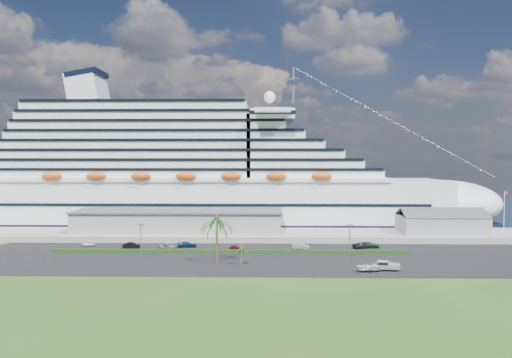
{
  "coord_description": "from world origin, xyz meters",
  "views": [
    {
      "loc": [
        1.0,
        -105.49,
        23.88
      ],
      "look_at": [
        -1.87,
        30.0,
        17.79
      ],
      "focal_mm": 35.0,
      "sensor_mm": 36.0,
      "label": 1
    }
  ],
  "objects_px": {
    "boat_trailer": "(368,267)",
    "pickup_truck": "(385,265)",
    "parked_car_3": "(187,244)",
    "cruise_ship": "(201,178)"
  },
  "relations": [
    {
      "from": "cruise_ship",
      "to": "boat_trailer",
      "type": "bearing_deg",
      "value": -57.04
    },
    {
      "from": "boat_trailer",
      "to": "pickup_truck",
      "type": "bearing_deg",
      "value": 17.89
    },
    {
      "from": "cruise_ship",
      "to": "parked_car_3",
      "type": "height_order",
      "value": "cruise_ship"
    },
    {
      "from": "parked_car_3",
      "to": "pickup_truck",
      "type": "height_order",
      "value": "pickup_truck"
    },
    {
      "from": "parked_car_3",
      "to": "pickup_truck",
      "type": "relative_size",
      "value": 0.86
    },
    {
      "from": "pickup_truck",
      "to": "boat_trailer",
      "type": "distance_m",
      "value": 3.97
    },
    {
      "from": "parked_car_3",
      "to": "boat_trailer",
      "type": "xyz_separation_m",
      "value": [
        41.88,
        -27.09,
        0.3
      ]
    },
    {
      "from": "parked_car_3",
      "to": "cruise_ship",
      "type": "bearing_deg",
      "value": -6.86
    },
    {
      "from": "cruise_ship",
      "to": "boat_trailer",
      "type": "xyz_separation_m",
      "value": [
        43.58,
        -67.2,
        -15.54
      ]
    },
    {
      "from": "parked_car_3",
      "to": "boat_trailer",
      "type": "bearing_deg",
      "value": -132.19
    }
  ]
}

